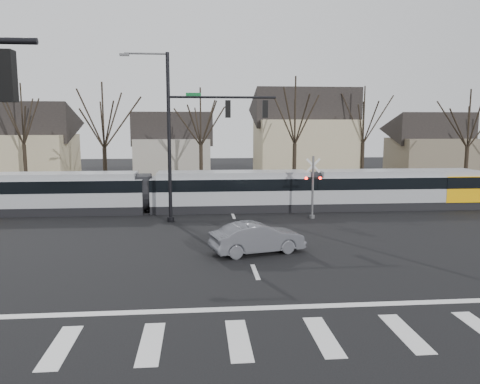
{
  "coord_description": "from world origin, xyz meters",
  "views": [
    {
      "loc": [
        -2.25,
        -16.22,
        5.89
      ],
      "look_at": [
        0.0,
        9.0,
        2.3
      ],
      "focal_mm": 35.0,
      "sensor_mm": 36.0,
      "label": 1
    }
  ],
  "objects": [
    {
      "name": "ground",
      "position": [
        0.0,
        0.0,
        0.0
      ],
      "size": [
        140.0,
        140.0,
        0.0
      ],
      "primitive_type": "plane",
      "color": "black"
    },
    {
      "name": "grass_verge",
      "position": [
        0.0,
        32.0,
        0.01
      ],
      "size": [
        140.0,
        28.0,
        0.01
      ],
      "primitive_type": "cube",
      "color": "#38331E",
      "rests_on": "ground"
    },
    {
      "name": "crosswalk",
      "position": [
        0.0,
        -4.0,
        0.01
      ],
      "size": [
        27.0,
        2.6,
        0.01
      ],
      "color": "silver",
      "rests_on": "ground"
    },
    {
      "name": "stop_line",
      "position": [
        0.0,
        -1.8,
        0.01
      ],
      "size": [
        28.0,
        0.35,
        0.01
      ],
      "primitive_type": "cube",
      "color": "silver",
      "rests_on": "ground"
    },
    {
      "name": "lane_dashes",
      "position": [
        0.0,
        16.0,
        0.01
      ],
      "size": [
        0.18,
        30.0,
        0.01
      ],
      "color": "silver",
      "rests_on": "ground"
    },
    {
      "name": "rail_pair",
      "position": [
        0.0,
        15.8,
        0.03
      ],
      "size": [
        90.0,
        1.52,
        0.06
      ],
      "color": "#59595E",
      "rests_on": "ground"
    },
    {
      "name": "tram",
      "position": [
        -0.02,
        16.0,
        1.5
      ],
      "size": [
        36.28,
        2.69,
        2.75
      ],
      "color": "gray",
      "rests_on": "ground"
    },
    {
      "name": "sedan",
      "position": [
        0.45,
        4.87,
        0.72
      ],
      "size": [
        3.78,
        5.14,
        1.44
      ],
      "primitive_type": "imported",
      "rotation": [
        0.0,
        0.0,
        1.84
      ],
      "color": "#52535A",
      "rests_on": "ground"
    },
    {
      "name": "signal_pole_far",
      "position": [
        -2.41,
        12.5,
        5.7
      ],
      "size": [
        9.28,
        0.44,
        10.2
      ],
      "color": "black",
      "rests_on": "ground"
    },
    {
      "name": "rail_crossing_signal",
      "position": [
        5.0,
        12.79,
        1.89
      ],
      "size": [
        1.08,
        0.36,
        4.0
      ],
      "color": "#59595B",
      "rests_on": "ground"
    },
    {
      "name": "tree_row",
      "position": [
        2.0,
        26.0,
        5.0
      ],
      "size": [
        59.2,
        7.2,
        10.0
      ],
      "color": "black",
      "rests_on": "ground"
    },
    {
      "name": "house_a",
      "position": [
        -20.0,
        34.0,
        4.46
      ],
      "size": [
        9.72,
        8.64,
        8.6
      ],
      "color": "tan",
      "rests_on": "ground"
    },
    {
      "name": "house_b",
      "position": [
        -5.0,
        36.0,
        3.97
      ],
      "size": [
        8.64,
        7.56,
        7.65
      ],
      "color": "gray",
      "rests_on": "ground"
    },
    {
      "name": "house_c",
      "position": [
        9.0,
        33.0,
        5.23
      ],
      "size": [
        10.8,
        8.64,
        10.1
      ],
      "color": "tan",
      "rests_on": "ground"
    },
    {
      "name": "house_d",
      "position": [
        24.0,
        35.0,
        3.97
      ],
      "size": [
        8.64,
        7.56,
        7.65
      ],
      "color": "brown",
      "rests_on": "ground"
    }
  ]
}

